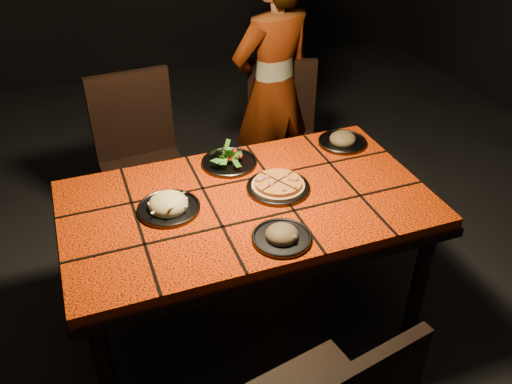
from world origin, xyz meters
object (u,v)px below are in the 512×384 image
object	(u,v)px
plate_pizza	(278,186)
plate_pasta	(169,206)
chair_far_left	(140,152)
dining_table	(247,214)
diner	(273,90)
chair_far_right	(281,127)

from	to	relation	value
plate_pizza	plate_pasta	size ratio (longest dim) A/B	1.20
chair_far_left	plate_pasta	bearing A→B (deg)	-94.29
dining_table	plate_pizza	xyz separation A→B (m)	(0.16, 0.03, 0.10)
dining_table	diner	xyz separation A→B (m)	(0.52, 0.99, 0.11)
chair_far_right	plate_pizza	world-z (taller)	chair_far_right
chair_far_right	plate_pasta	xyz separation A→B (m)	(-0.91, -0.91, 0.23)
dining_table	plate_pasta	distance (m)	0.36
chair_far_right	diner	distance (m)	0.25
diner	plate_pasta	xyz separation A→B (m)	(-0.86, -0.95, -0.01)
dining_table	diner	distance (m)	1.13
plate_pizza	dining_table	bearing A→B (deg)	-170.43
chair_far_right	plate_pizza	bearing A→B (deg)	-92.15
plate_pasta	chair_far_left	bearing A→B (deg)	89.27
chair_far_right	diner	size ratio (longest dim) A/B	0.60
chair_far_left	plate_pasta	xyz separation A→B (m)	(-0.01, -0.83, 0.19)
diner	plate_pizza	xyz separation A→B (m)	(-0.36, -0.96, -0.01)
chair_far_right	diner	world-z (taller)	diner
chair_far_left	chair_far_right	size ratio (longest dim) A/B	1.08
diner	chair_far_left	bearing A→B (deg)	-7.19
chair_far_left	plate_pizza	bearing A→B (deg)	-63.72
dining_table	chair_far_right	bearing A→B (deg)	59.26
chair_far_right	plate_pasta	world-z (taller)	chair_far_right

